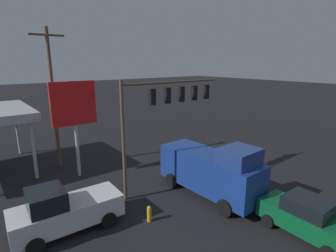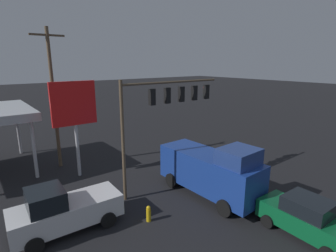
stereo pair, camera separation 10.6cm
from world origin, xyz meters
TOP-DOWN VIEW (x-y plane):
  - ground_plane at (0.00, 0.00)m, footprint 200.00×200.00m
  - traffic_signal_assembly at (1.36, -0.46)m, footprint 7.57×0.43m
  - utility_pole at (6.09, -8.29)m, footprint 2.40×0.26m
  - price_sign at (5.49, -5.60)m, footprint 3.09×0.27m
  - sedan_far at (-0.67, 7.93)m, footprint 2.20×4.47m
  - pickup_parked at (8.36, 0.42)m, footprint 5.28×2.43m
  - delivery_truck at (0.07, 2.41)m, footprint 2.73×6.87m
  - fire_hydrant at (4.66, 2.34)m, footprint 0.24×0.24m

SIDE VIEW (x-z plane):
  - ground_plane at x=0.00m, z-range 0.00..0.00m
  - fire_hydrant at x=4.66m, z-range 0.00..0.88m
  - sedan_far at x=-0.67m, z-range -0.01..1.92m
  - pickup_parked at x=8.36m, z-range -0.09..2.31m
  - delivery_truck at x=0.07m, z-range -0.10..3.48m
  - price_sign at x=5.49m, z-range 1.64..8.54m
  - traffic_signal_assembly at x=1.36m, z-range 1.95..9.17m
  - utility_pole at x=6.09m, z-range 0.29..10.93m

